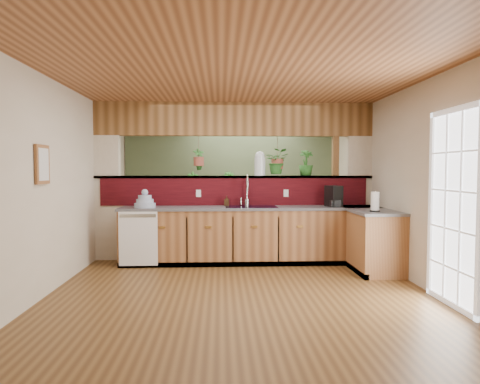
{
  "coord_description": "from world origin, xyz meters",
  "views": [
    {
      "loc": [
        -0.24,
        -5.79,
        1.49
      ],
      "look_at": [
        0.06,
        0.7,
        1.15
      ],
      "focal_mm": 32.0,
      "sensor_mm": 36.0,
      "label": 1
    }
  ],
  "objects_px": {
    "faucet": "(247,189)",
    "glass_jar": "(260,163)",
    "shelving_console": "(212,216)",
    "coffee_maker": "(334,197)",
    "paper_towel": "(375,202)",
    "soap_dispenser": "(227,201)",
    "dish_stack": "(145,202)"
  },
  "relations": [
    {
      "from": "faucet",
      "to": "paper_towel",
      "type": "height_order",
      "value": "faucet"
    },
    {
      "from": "dish_stack",
      "to": "glass_jar",
      "type": "xyz_separation_m",
      "value": [
        1.84,
        0.46,
        0.6
      ]
    },
    {
      "from": "soap_dispenser",
      "to": "coffee_maker",
      "type": "bearing_deg",
      "value": -7.46
    },
    {
      "from": "coffee_maker",
      "to": "shelving_console",
      "type": "relative_size",
      "value": 0.23
    },
    {
      "from": "dish_stack",
      "to": "paper_towel",
      "type": "bearing_deg",
      "value": -13.08
    },
    {
      "from": "soap_dispenser",
      "to": "glass_jar",
      "type": "relative_size",
      "value": 0.41
    },
    {
      "from": "faucet",
      "to": "paper_towel",
      "type": "bearing_deg",
      "value": -30.07
    },
    {
      "from": "faucet",
      "to": "dish_stack",
      "type": "distance_m",
      "value": 1.63
    },
    {
      "from": "shelving_console",
      "to": "glass_jar",
      "type": "bearing_deg",
      "value": -46.87
    },
    {
      "from": "faucet",
      "to": "shelving_console",
      "type": "height_order",
      "value": "faucet"
    },
    {
      "from": "faucet",
      "to": "glass_jar",
      "type": "bearing_deg",
      "value": 43.95
    },
    {
      "from": "dish_stack",
      "to": "faucet",
      "type": "bearing_deg",
      "value": 8.27
    },
    {
      "from": "coffee_maker",
      "to": "glass_jar",
      "type": "distance_m",
      "value": 1.34
    },
    {
      "from": "glass_jar",
      "to": "shelving_console",
      "type": "height_order",
      "value": "glass_jar"
    },
    {
      "from": "dish_stack",
      "to": "shelving_console",
      "type": "xyz_separation_m",
      "value": [
        1.0,
        2.36,
        -0.49
      ]
    },
    {
      "from": "faucet",
      "to": "glass_jar",
      "type": "xyz_separation_m",
      "value": [
        0.23,
        0.22,
        0.42
      ]
    },
    {
      "from": "shelving_console",
      "to": "coffee_maker",
      "type": "bearing_deg",
      "value": -30.2
    },
    {
      "from": "coffee_maker",
      "to": "shelving_console",
      "type": "bearing_deg",
      "value": 115.76
    },
    {
      "from": "dish_stack",
      "to": "glass_jar",
      "type": "height_order",
      "value": "glass_jar"
    },
    {
      "from": "paper_towel",
      "to": "soap_dispenser",
      "type": "bearing_deg",
      "value": 153.55
    },
    {
      "from": "coffee_maker",
      "to": "glass_jar",
      "type": "height_order",
      "value": "glass_jar"
    },
    {
      "from": "paper_towel",
      "to": "shelving_console",
      "type": "relative_size",
      "value": 0.2
    },
    {
      "from": "faucet",
      "to": "shelving_console",
      "type": "distance_m",
      "value": 2.31
    },
    {
      "from": "paper_towel",
      "to": "coffee_maker",
      "type": "bearing_deg",
      "value": 114.64
    },
    {
      "from": "paper_towel",
      "to": "shelving_console",
      "type": "bearing_deg",
      "value": 126.86
    },
    {
      "from": "glass_jar",
      "to": "shelving_console",
      "type": "bearing_deg",
      "value": 113.72
    },
    {
      "from": "dish_stack",
      "to": "coffee_maker",
      "type": "height_order",
      "value": "coffee_maker"
    },
    {
      "from": "soap_dispenser",
      "to": "glass_jar",
      "type": "height_order",
      "value": "glass_jar"
    },
    {
      "from": "faucet",
      "to": "soap_dispenser",
      "type": "relative_size",
      "value": 3.03
    },
    {
      "from": "soap_dispenser",
      "to": "dish_stack",
      "type": "bearing_deg",
      "value": -168.78
    },
    {
      "from": "glass_jar",
      "to": "shelving_console",
      "type": "xyz_separation_m",
      "value": [
        -0.83,
        1.9,
        -1.09
      ]
    },
    {
      "from": "soap_dispenser",
      "to": "glass_jar",
      "type": "distance_m",
      "value": 0.85
    }
  ]
}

